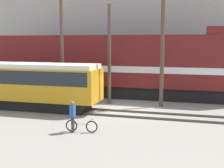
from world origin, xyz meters
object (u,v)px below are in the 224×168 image
streetcar (12,82)px  utility_pole_right (163,39)px  bicycle (82,126)px  freight_locomotive (109,65)px  person (73,114)px  utility_pole_left (62,39)px  utility_pole_center (109,55)px

streetcar → utility_pole_right: utility_pole_right is taller
streetcar → bicycle: (6.93, -4.33, -1.48)m
freight_locomotive → person: freight_locomotive is taller
freight_locomotive → streetcar: 8.29m
bicycle → utility_pole_left: bearing=121.0°
utility_pole_right → streetcar: bearing=-162.5°
freight_locomotive → utility_pole_left: size_ratio=2.27×
utility_pole_left → utility_pole_center: bearing=0.0°
freight_locomotive → utility_pole_left: 4.77m
utility_pole_center → utility_pole_right: 4.04m
utility_pole_center → utility_pole_left: bearing=180.0°
streetcar → person: bearing=-34.7°
freight_locomotive → utility_pole_center: size_ratio=2.99×
person → utility_pole_left: 9.51m
bicycle → person: bearing=-156.0°
streetcar → utility_pole_center: (6.22, 3.17, 1.86)m
streetcar → utility_pole_center: bearing=27.0°
streetcar → utility_pole_left: size_ratio=1.32×
streetcar → person: (6.51, -4.51, -0.81)m
bicycle → utility_pole_center: (-0.70, 7.50, 3.34)m
person → utility_pole_left: (-4.09, 7.68, 3.84)m
streetcar → utility_pole_left: 5.01m
freight_locomotive → streetcar: (-5.27, -6.34, -0.88)m
person → utility_pole_right: bearing=65.1°
person → utility_pole_center: utility_pole_center is taller
utility_pole_left → bicycle: bearing=-59.0°
utility_pole_right → freight_locomotive: bearing=146.7°
streetcar → bicycle: 8.30m
utility_pole_center → person: bearing=-87.8°
bicycle → utility_pole_left: size_ratio=0.18×
utility_pole_right → utility_pole_left: bearing=180.0°
utility_pole_left → utility_pole_center: (3.80, 0.00, -1.16)m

